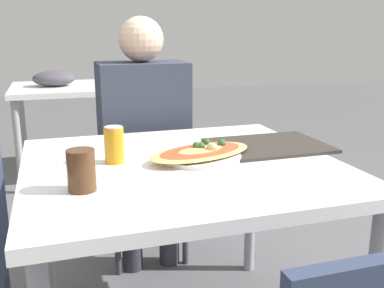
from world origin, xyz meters
TOP-DOWN VIEW (x-y plane):
  - dining_table at (0.00, 0.00)m, footprint 1.05×0.97m
  - chair_far_seated at (0.01, 0.81)m, footprint 0.40×0.40m
  - person_seated at (0.01, 0.70)m, footprint 0.42×0.29m
  - pizza_main at (0.08, 0.02)m, footprint 0.44×0.31m
  - soda_can at (-0.22, 0.07)m, footprint 0.07×0.07m
  - drink_glass at (-0.34, -0.17)m, footprint 0.08×0.08m
  - serving_tray at (0.37, 0.10)m, footprint 0.43×0.33m
  - background_table at (-0.19, 2.25)m, footprint 1.10×0.80m

SIDE VIEW (x-z plane):
  - chair_far_seated at x=0.01m, z-range 0.06..0.91m
  - dining_table at x=0.00m, z-range 0.29..1.01m
  - background_table at x=-0.19m, z-range 0.25..1.09m
  - person_seated at x=0.01m, z-range 0.11..1.33m
  - serving_tray at x=0.37m, z-range 0.72..0.73m
  - pizza_main at x=0.08m, z-range 0.71..0.77m
  - drink_glass at x=-0.34m, z-range 0.72..0.84m
  - soda_can at x=-0.22m, z-range 0.72..0.85m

